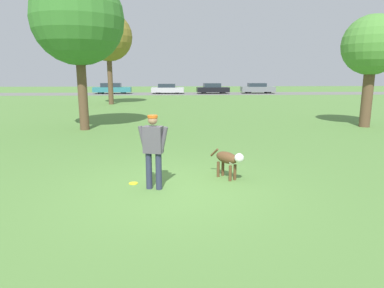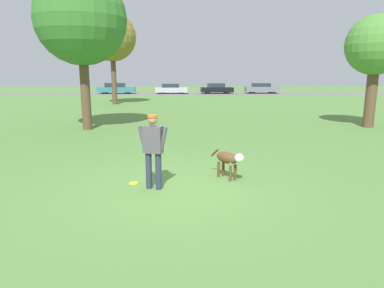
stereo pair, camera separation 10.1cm
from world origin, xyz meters
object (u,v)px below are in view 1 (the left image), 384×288
at_px(frisbee, 133,183).
at_px(parked_car_silver, 168,89).
at_px(tree_near_left, 78,19).
at_px(parked_car_teal, 112,88).
at_px(tree_far_left, 108,37).
at_px(tree_near_right, 372,47).
at_px(person, 153,146).
at_px(parked_car_black, 213,89).
at_px(dog, 228,159).
at_px(parked_car_grey, 257,88).

distance_m(frisbee, parked_car_silver, 34.95).
height_order(tree_near_left, parked_car_teal, tree_near_left).
bearing_deg(tree_far_left, tree_near_right, -42.45).
distance_m(person, parked_car_black, 35.64).
bearing_deg(parked_car_teal, parked_car_black, -3.77).
xyz_separation_m(dog, parked_car_black, (3.56, 34.63, 0.15)).
bearing_deg(parked_car_teal, parked_car_grey, -2.20).
bearing_deg(dog, parked_car_silver, 149.92).
distance_m(dog, tree_far_left, 21.71).
distance_m(tree_near_right, tree_near_left, 12.76).
bearing_deg(tree_near_right, parked_car_grey, 86.54).
bearing_deg(dog, parked_car_teal, 160.69).
bearing_deg(tree_near_right, parked_car_silver, 109.36).
distance_m(tree_near_left, parked_car_teal, 28.07).
distance_m(dog, parked_car_teal, 36.08).
relative_size(parked_car_silver, parked_car_black, 1.01).
xyz_separation_m(frisbee, parked_car_teal, (-6.56, 35.25, 0.64)).
bearing_deg(tree_near_right, parked_car_black, 98.42).
bearing_deg(tree_near_left, parked_car_teal, 97.39).
relative_size(parked_car_teal, parked_car_silver, 1.14).
xyz_separation_m(tree_near_right, parked_car_teal, (-16.29, 27.40, -2.94)).
distance_m(dog, tree_near_left, 9.96).
bearing_deg(parked_car_grey, parked_car_silver, -176.54).
bearing_deg(parked_car_grey, tree_far_left, -134.26).
bearing_deg(parked_car_teal, frisbee, -81.47).
xyz_separation_m(dog, parked_car_grey, (9.21, 34.95, 0.16)).
relative_size(dog, tree_far_left, 0.14).
relative_size(tree_near_right, parked_car_silver, 1.24).
relative_size(tree_near_right, parked_car_teal, 1.09).
distance_m(frisbee, parked_car_black, 35.35).
height_order(tree_near_right, tree_far_left, tree_far_left).
xyz_separation_m(tree_near_right, parked_car_grey, (1.65, 27.34, -2.95)).
distance_m(tree_far_left, parked_car_teal, 15.64).
bearing_deg(person, frisbee, 157.82).
height_order(parked_car_silver, parked_car_grey, parked_car_grey).
bearing_deg(tree_near_left, tree_near_right, 0.72).
height_order(person, frisbee, person).
distance_m(frisbee, tree_near_left, 9.45).
height_order(person, tree_near_left, tree_near_left).
relative_size(dog, tree_near_left, 0.15).
height_order(frisbee, parked_car_silver, parked_car_silver).
bearing_deg(parked_car_black, frisbee, -101.90).
xyz_separation_m(tree_near_right, tree_near_left, (-12.72, -0.16, 1.03)).
relative_size(person, parked_car_teal, 0.35).
bearing_deg(tree_near_left, parked_car_silver, 83.31).
bearing_deg(parked_car_grey, parked_car_teal, -178.00).
xyz_separation_m(parked_car_black, parked_car_grey, (5.65, 0.32, 0.02)).
xyz_separation_m(tree_near_left, parked_car_black, (8.72, 27.18, -3.99)).
relative_size(person, parked_car_silver, 0.40).
bearing_deg(frisbee, person, -37.60).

